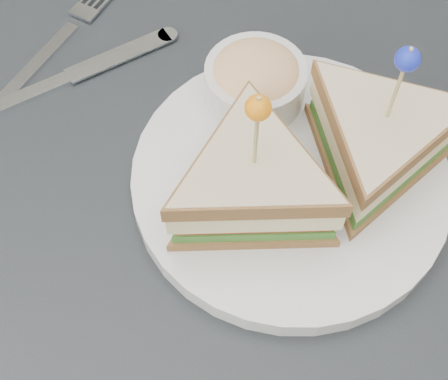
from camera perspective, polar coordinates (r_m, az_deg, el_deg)
table at (r=0.63m, az=-1.21°, el=-6.33°), size 0.80×0.80×0.75m
plate_meal at (r=0.54m, az=7.28°, el=2.96°), size 0.33×0.31×0.17m
cutlery_fork at (r=0.72m, az=-14.53°, el=13.50°), size 0.04×0.20×0.01m
cutlery_knife at (r=0.67m, az=-13.30°, el=10.30°), size 0.14×0.18×0.01m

